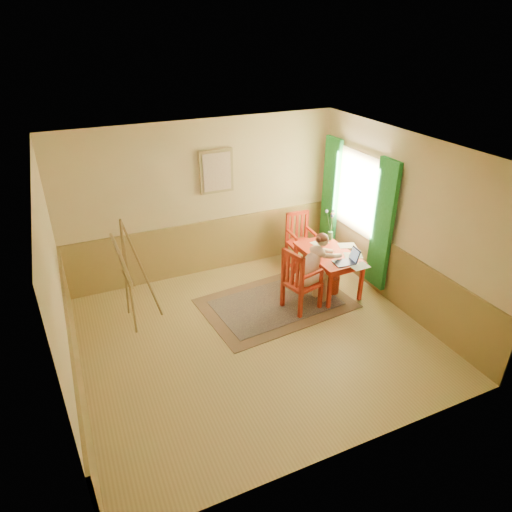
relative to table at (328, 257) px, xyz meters
name	(u,v)px	position (x,y,z in m)	size (l,w,h in m)	color
room	(256,254)	(-1.69, -0.75, 0.77)	(5.04, 4.54, 2.84)	tan
wainscot	(235,283)	(-1.69, 0.05, -0.13)	(5.00, 4.50, 1.00)	tan
window	(356,204)	(0.72, 0.35, 0.71)	(0.12, 2.01, 2.20)	white
wall_portrait	(217,172)	(-1.44, 1.45, 1.27)	(0.60, 0.05, 0.76)	tan
rug	(276,303)	(-1.02, -0.08, -0.62)	(2.54, 1.82, 0.02)	#8C7251
table	(328,257)	(0.00, 0.00, 0.00)	(0.74, 1.21, 0.72)	#BA331C
chair_left	(300,280)	(-0.75, -0.36, -0.09)	(0.60, 0.58, 1.08)	#BA331C
chair_back	(300,240)	(0.01, 0.99, -0.12)	(0.49, 0.51, 1.03)	#BA331C
figure	(314,267)	(-0.47, -0.31, 0.06)	(0.96, 0.53, 1.24)	beige
laptop	(347,260)	(0.07, -0.45, 0.14)	(0.41, 0.26, 0.24)	#1E2338
papers	(344,252)	(0.24, -0.12, 0.09)	(0.72, 1.24, 0.00)	white
vase	(331,226)	(0.29, 0.43, 0.34)	(0.20, 0.27, 0.55)	#3F724C
wastebasket	(331,284)	(0.01, -0.14, -0.48)	(0.29, 0.29, 0.31)	#C63F23
easel	(125,264)	(-3.30, 0.38, 0.41)	(0.59, 0.78, 1.76)	olive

